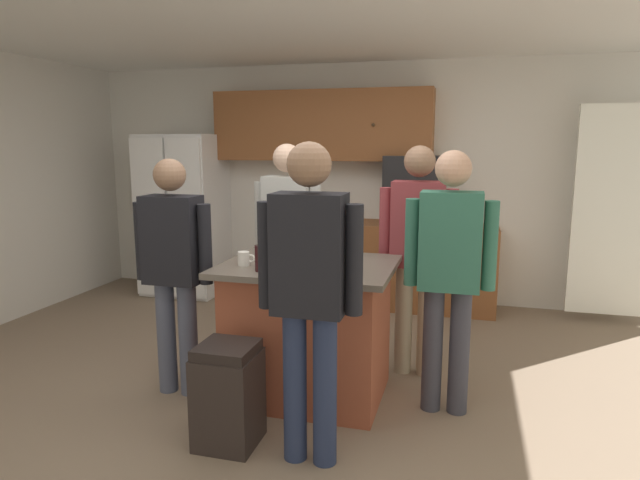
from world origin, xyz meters
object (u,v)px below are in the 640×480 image
Objects in this scene: mug_blue_stoneware at (244,259)px; glass_short_whisky at (267,245)px; person_guest_left at (309,283)px; mug_ceramic_white at (315,267)px; person_host_foreground at (417,245)px; refrigerator at (184,215)px; serving_tray at (309,258)px; kitchen_island at (309,329)px; glass_pilsner at (350,262)px; person_guest_by_door at (449,265)px; tumbler_amber at (295,260)px; glass_dark_ale at (261,258)px; trash_bin at (228,395)px; person_guest_right at (288,234)px; microwave_over_range at (412,171)px; person_elder_center at (174,262)px; glass_stout_tall at (284,244)px.

glass_short_whisky reaches higher than mug_blue_stoneware.
person_guest_left is at bearing -57.96° from glass_short_whisky.
person_host_foreground is at bearing 57.65° from mug_ceramic_white.
mug_ceramic_white is (2.29, -2.51, 0.07)m from refrigerator.
serving_tray is (2.14, -2.13, 0.04)m from refrigerator.
kitchen_island is 0.64m from glass_pilsner.
glass_short_whisky reaches higher than serving_tray.
person_guest_left is at bearing 48.63° from person_guest_by_door.
tumbler_amber is (-0.70, -0.77, 0.00)m from person_host_foreground.
glass_dark_ale is 0.27× the size of trash_bin.
tumbler_amber is (-0.02, -0.21, 0.53)m from kitchen_island.
glass_short_whisky is (0.04, -0.58, 0.01)m from person_guest_right.
person_guest_left is (-0.44, -1.34, 0.02)m from person_host_foreground.
person_host_foreground is 1.01m from mug_ceramic_white.
trash_bin is at bearing -103.08° from microwave_over_range.
glass_dark_ale is at bearing 14.21° from person_guest_by_door.
person_elder_center is at bearing 175.01° from mug_ceramic_white.
glass_dark_ale is at bearing 179.39° from mug_ceramic_white.
glass_stout_tall is (-0.60, 0.46, 0.00)m from glass_pilsner.
person_guest_by_door is 0.63m from glass_pilsner.
person_guest_left is at bearing -44.31° from mug_blue_stoneware.
tumbler_amber is (-0.16, 0.09, 0.02)m from mug_ceramic_white.
person_host_foreground is at bearing 54.04° from trash_bin.
person_host_foreground is at bearing 63.94° from glass_pilsner.
trash_bin is (-0.27, -0.74, -0.17)m from kitchen_island.
glass_short_whisky is at bearing 95.17° from trash_bin.
glass_pilsner reaches higher than kitchen_island.
person_elder_center is 1.84m from person_guest_by_door.
kitchen_island is at bearing -23.66° from glass_short_whisky.
microwave_over_range is at bearing 70.37° from glass_stout_tall.
microwave_over_range is 0.34× the size of person_elder_center.
glass_dark_ale is (-0.36, 0.00, 0.04)m from mug_ceramic_white.
person_guest_left is 14.60× the size of mug_blue_stoneware.
glass_stout_tall is (-0.72, -2.02, -0.44)m from microwave_over_range.
microwave_over_range is 3.38× the size of glass_short_whisky.
person_host_foreground is at bearing -30.22° from refrigerator.
person_host_foreground is at bearing 52.48° from person_guest_right.
mug_ceramic_white is at bearing -18.04° from person_elder_center.
person_elder_center is 12.77× the size of glass_pilsner.
person_elder_center is at bearing -140.48° from glass_stout_tall.
person_guest_by_door is 1.33m from mug_blue_stoneware.
person_elder_center is 0.66m from glass_short_whisky.
glass_stout_tall is (0.11, -0.43, -0.00)m from person_guest_right.
tumbler_amber reaches higher than kitchen_island.
person_elder_center is 2.69× the size of trash_bin.
glass_dark_ale is at bearing 26.69° from person_guest_left.
serving_tray is at bearing -4.92° from person_guest_by_door.
person_host_foreground is 0.84m from serving_tray.
person_host_foreground is 1.75m from person_elder_center.
serving_tray is 1.09m from trash_bin.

